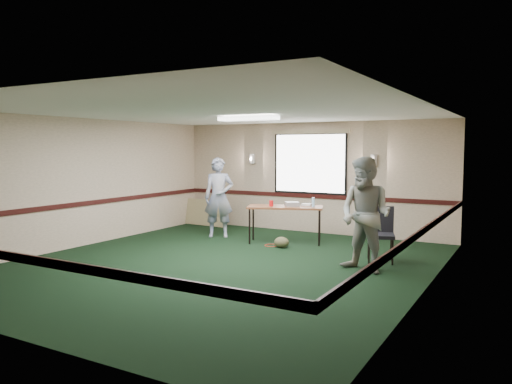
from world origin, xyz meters
The scene contains 13 objects.
ground centered at (0.00, 0.00, 0.00)m, with size 8.00×8.00×0.00m, color black.
room_shell centered at (0.00, 2.12, 1.58)m, with size 8.00×8.02×8.00m.
folding_table centered at (0.11, 2.40, 0.75)m, with size 1.74×1.19×0.81m.
projector centered at (0.24, 2.47, 0.86)m, with size 0.29×0.24×0.10m, color #9A9BA3.
game_console centered at (0.49, 2.69, 0.84)m, with size 0.21×0.16×0.05m, color silver.
red_cup centered at (-0.15, 2.24, 0.87)m, with size 0.09×0.09×0.13m, color red.
water_bottle centered at (0.70, 2.56, 0.91)m, with size 0.06×0.06×0.21m, color #96CFF6.
duffel_bag centered at (0.28, 1.89, 0.11)m, with size 0.32×0.24×0.23m, color #444027.
cable_coil centered at (0.00, 1.97, 0.01)m, with size 0.29×0.29×0.01m, color red.
folded_table centered at (-2.86, 3.60, 0.35)m, with size 1.36×0.06×0.70m, color tan.
conference_chair centered at (2.40, 1.70, 0.58)m, with size 0.62×0.63×1.00m.
person_left centered at (-1.59, 2.34, 0.93)m, with size 0.68×0.44×1.85m, color #425592.
person_right centered at (2.40, 0.76, 0.96)m, with size 0.94×0.73×1.93m, color #6788A1.
Camera 1 is at (4.85, -7.30, 2.06)m, focal length 35.00 mm.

